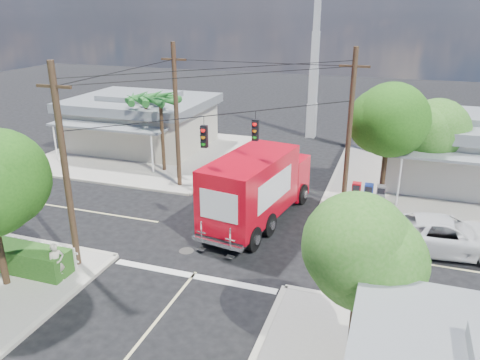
% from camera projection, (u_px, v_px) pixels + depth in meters
% --- Properties ---
extents(ground, '(120.00, 120.00, 0.00)m').
position_uv_depth(ground, '(227.00, 233.00, 23.99)').
color(ground, black).
rests_on(ground, ground).
extents(sidewalk_ne, '(14.12, 14.12, 0.14)m').
position_uv_depth(sidewalk_ne, '(443.00, 184.00, 30.32)').
color(sidewalk_ne, gray).
rests_on(sidewalk_ne, ground).
extents(sidewalk_nw, '(14.12, 14.12, 0.14)m').
position_uv_depth(sidewalk_nw, '(146.00, 153.00, 36.91)').
color(sidewalk_nw, gray).
rests_on(sidewalk_nw, ground).
extents(road_markings, '(32.00, 32.00, 0.01)m').
position_uv_depth(road_markings, '(217.00, 246.00, 22.68)').
color(road_markings, beige).
rests_on(road_markings, ground).
extents(building_ne, '(11.80, 10.20, 4.50)m').
position_uv_depth(building_ne, '(474.00, 149.00, 30.01)').
color(building_ne, silver).
rests_on(building_ne, sidewalk_ne).
extents(building_nw, '(10.80, 10.20, 4.30)m').
position_uv_depth(building_nw, '(142.00, 121.00, 37.90)').
color(building_nw, beige).
rests_on(building_nw, sidewalk_nw).
extents(radio_tower, '(0.80, 0.80, 17.00)m').
position_uv_depth(radio_tower, '(314.00, 73.00, 39.61)').
color(radio_tower, silver).
rests_on(radio_tower, ground).
extents(tree_ne_front, '(4.21, 4.14, 6.66)m').
position_uv_depth(tree_ne_front, '(389.00, 124.00, 26.14)').
color(tree_ne_front, '#422D1C').
rests_on(tree_ne_front, sidewalk_ne).
extents(tree_ne_back, '(3.77, 3.66, 5.82)m').
position_uv_depth(tree_ne_back, '(436.00, 128.00, 27.51)').
color(tree_ne_back, '#422D1C').
rests_on(tree_ne_back, sidewalk_ne).
extents(tree_se, '(3.67, 3.54, 5.62)m').
position_uv_depth(tree_se, '(361.00, 250.00, 14.04)').
color(tree_se, '#422D1C').
rests_on(tree_se, sidewalk_se).
extents(palm_nw_front, '(3.01, 3.08, 5.59)m').
position_uv_depth(palm_nw_front, '(160.00, 100.00, 31.15)').
color(palm_nw_front, '#422D1C').
rests_on(palm_nw_front, sidewalk_nw).
extents(palm_nw_back, '(3.01, 3.08, 5.19)m').
position_uv_depth(palm_nw_back, '(145.00, 100.00, 33.22)').
color(palm_nw_back, '#422D1C').
rests_on(palm_nw_back, sidewalk_nw).
extents(utility_poles, '(12.00, 10.68, 9.00)m').
position_uv_depth(utility_poles, '(209.00, 135.00, 24.26)').
color(utility_poles, '#473321').
rests_on(utility_poles, ground).
extents(picket_fence, '(5.94, 0.06, 1.00)m').
position_uv_depth(picket_fence, '(23.00, 247.00, 21.15)').
color(picket_fence, silver).
rests_on(picket_fence, sidewalk_sw).
extents(hedge_sw, '(6.20, 1.20, 1.10)m').
position_uv_depth(hedge_sw, '(6.00, 255.00, 20.50)').
color(hedge_sw, '#1C4714').
rests_on(hedge_sw, sidewalk_sw).
extents(vending_boxes, '(1.90, 0.50, 1.10)m').
position_uv_depth(vending_boxes, '(368.00, 193.00, 27.28)').
color(vending_boxes, '#A50C15').
rests_on(vending_boxes, sidewalk_ne).
extents(delivery_truck, '(4.05, 9.19, 3.85)m').
position_uv_depth(delivery_truck, '(257.00, 187.00, 24.67)').
color(delivery_truck, black).
rests_on(delivery_truck, ground).
extents(parked_car, '(6.39, 3.54, 1.69)m').
position_uv_depth(parked_car, '(444.00, 235.00, 21.94)').
color(parked_car, silver).
rests_on(parked_car, ground).
extents(pedestrian, '(0.70, 0.76, 1.74)m').
position_uv_depth(pedestrian, '(57.00, 263.00, 19.25)').
color(pedestrian, beige).
rests_on(pedestrian, sidewalk_sw).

